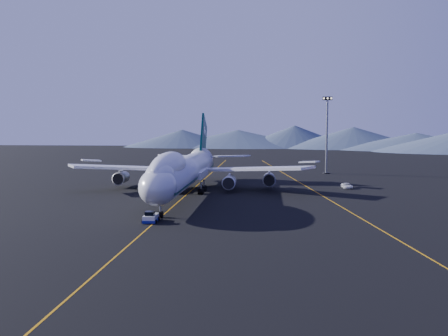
# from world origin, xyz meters

# --- Properties ---
(ground) EXTENTS (500.00, 500.00, 0.00)m
(ground) POSITION_xyz_m (0.00, 0.00, 0.00)
(ground) COLOR black
(ground) RESTS_ON ground
(taxiway_line_main) EXTENTS (0.25, 220.00, 0.01)m
(taxiway_line_main) POSITION_xyz_m (0.00, 0.00, 0.01)
(taxiway_line_main) COLOR #C6820B
(taxiway_line_main) RESTS_ON ground
(taxiway_line_side) EXTENTS (28.08, 198.09, 0.01)m
(taxiway_line_side) POSITION_xyz_m (30.00, 10.00, 0.01)
(taxiway_line_side) COLOR #C6820B
(taxiway_line_side) RESTS_ON ground
(boeing_747) EXTENTS (59.62, 72.43, 19.37)m
(boeing_747) POSITION_xyz_m (0.00, 0.03, 5.81)
(boeing_747) COLOR silver
(boeing_747) RESTS_ON ground
(pushback_tug) EXTENTS (2.61, 4.35, 1.86)m
(pushback_tug) POSITION_xyz_m (-0.76, -30.42, 0.58)
(pushback_tug) COLOR silver
(pushback_tug) RESTS_ON ground
(service_van) EXTENTS (2.57, 4.89, 1.31)m
(service_van) POSITION_xyz_m (38.65, 16.33, 0.66)
(service_van) COLOR silver
(service_van) RESTS_ON ground
(floodlight_mast) EXTENTS (3.09, 2.32, 25.02)m
(floodlight_mast) POSITION_xyz_m (37.69, 53.55, 12.68)
(floodlight_mast) COLOR black
(floodlight_mast) RESTS_ON ground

